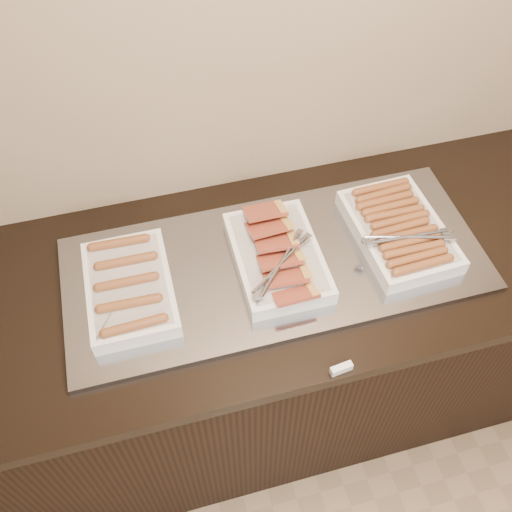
{
  "coord_description": "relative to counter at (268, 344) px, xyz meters",
  "views": [
    {
      "loc": [
        -0.3,
        1.19,
        2.22
      ],
      "look_at": [
        -0.04,
        2.13,
        0.97
      ],
      "focal_mm": 40.0,
      "sensor_mm": 36.0,
      "label": 1
    }
  ],
  "objects": [
    {
      "name": "counter",
      "position": [
        0.0,
        0.0,
        0.0
      ],
      "size": [
        2.06,
        0.76,
        0.9
      ],
      "color": "black",
      "rests_on": "ground"
    },
    {
      "name": "warming_tray",
      "position": [
        0.01,
        0.0,
        0.46
      ],
      "size": [
        1.2,
        0.5,
        0.02
      ],
      "primitive_type": "cube",
      "color": "gray",
      "rests_on": "counter"
    },
    {
      "name": "dish_left",
      "position": [
        -0.4,
        0.0,
        0.5
      ],
      "size": [
        0.23,
        0.34,
        0.07
      ],
      "rotation": [
        0.0,
        0.0,
        -0.0
      ],
      "color": "silver",
      "rests_on": "warming_tray"
    },
    {
      "name": "dish_center",
      "position": [
        0.02,
        -0.0,
        0.5
      ],
      "size": [
        0.25,
        0.38,
        0.09
      ],
      "rotation": [
        0.0,
        0.0,
        -0.01
      ],
      "color": "silver",
      "rests_on": "warming_tray"
    },
    {
      "name": "dish_right",
      "position": [
        0.39,
        -0.0,
        0.5
      ],
      "size": [
        0.27,
        0.38,
        0.08
      ],
      "rotation": [
        0.0,
        0.0,
        0.04
      ],
      "color": "silver",
      "rests_on": "warming_tray"
    },
    {
      "name": "label_holder",
      "position": [
        0.08,
        -0.36,
        0.46
      ],
      "size": [
        0.06,
        0.02,
        0.02
      ],
      "primitive_type": "cube",
      "rotation": [
        0.0,
        0.0,
        0.12
      ],
      "color": "silver",
      "rests_on": "counter"
    }
  ]
}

